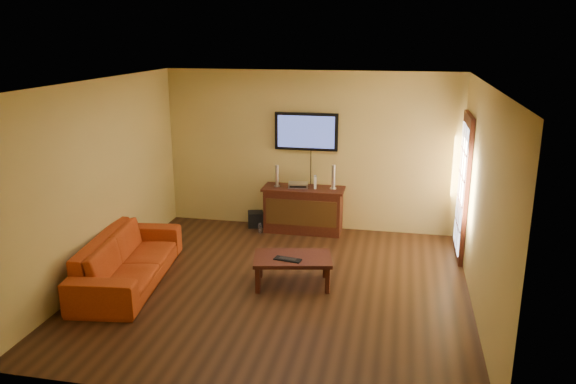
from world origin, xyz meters
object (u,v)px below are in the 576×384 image
(coffee_table, at_px, (293,260))
(speaker_right, at_px, (333,178))
(television, at_px, (306,132))
(keyboard, at_px, (288,259))
(av_receiver, at_px, (298,185))
(sofa, at_px, (128,252))
(speaker_left, at_px, (277,177))
(game_console, at_px, (315,182))
(subwoofer, at_px, (256,219))
(media_console, at_px, (303,209))
(bottle, at_px, (260,228))

(coffee_table, xyz_separation_m, speaker_right, (0.26, 2.17, 0.61))
(television, relative_size, keyboard, 2.85)
(coffee_table, distance_m, av_receiver, 2.22)
(sofa, xyz_separation_m, av_receiver, (1.87, 2.50, 0.37))
(speaker_left, height_order, game_console, speaker_left)
(av_receiver, relative_size, keyboard, 0.88)
(game_console, distance_m, subwoofer, 1.30)
(speaker_right, xyz_separation_m, game_console, (-0.30, -0.01, -0.08))
(media_console, xyz_separation_m, speaker_right, (0.50, 0.04, 0.57))
(media_console, relative_size, speaker_left, 3.70)
(television, height_order, sofa, television)
(bottle, bearing_deg, television, 33.05)
(coffee_table, height_order, sofa, sofa)
(coffee_table, xyz_separation_m, speaker_left, (-0.69, 2.12, 0.59))
(speaker_left, distance_m, subwoofer, 0.92)
(television, relative_size, subwoofer, 4.08)
(television, bearing_deg, bottle, -146.95)
(television, height_order, av_receiver, television)
(speaker_left, height_order, keyboard, speaker_left)
(av_receiver, xyz_separation_m, game_console, (0.29, 0.01, 0.07))
(media_console, relative_size, subwoofer, 5.24)
(media_console, xyz_separation_m, keyboard, (0.19, -2.25, 0.03))
(media_console, bearing_deg, subwoofer, 174.71)
(keyboard, bearing_deg, subwoofer, 114.47)
(speaker_left, xyz_separation_m, game_console, (0.65, 0.04, -0.07))
(av_receiver, height_order, keyboard, av_receiver)
(speaker_left, distance_m, game_console, 0.65)
(keyboard, bearing_deg, game_console, 90.02)
(media_console, xyz_separation_m, game_console, (0.19, 0.03, 0.49))
(media_console, distance_m, subwoofer, 0.91)
(bottle, bearing_deg, av_receiver, 22.84)
(speaker_right, distance_m, game_console, 0.32)
(speaker_left, relative_size, game_console, 1.80)
(coffee_table, xyz_separation_m, game_console, (-0.04, 2.16, 0.52))
(coffee_table, xyz_separation_m, sofa, (-2.20, -0.36, 0.09))
(media_console, relative_size, sofa, 0.61)
(media_console, distance_m, keyboard, 2.26)
(television, xyz_separation_m, game_console, (0.19, -0.19, -0.82))
(television, xyz_separation_m, speaker_left, (-0.46, -0.23, -0.75))
(av_receiver, bearing_deg, bottle, -166.05)
(speaker_right, distance_m, subwoofer, 1.60)
(game_console, bearing_deg, sofa, -140.90)
(bottle, xyz_separation_m, keyboard, (0.90, -2.01, 0.33))
(av_receiver, xyz_separation_m, subwoofer, (-0.77, 0.06, -0.68))
(media_console, bearing_deg, av_receiver, 169.21)
(coffee_table, relative_size, bottle, 6.15)
(sofa, bearing_deg, game_console, -48.11)
(television, height_order, keyboard, television)
(subwoofer, bearing_deg, speaker_left, -29.24)
(coffee_table, distance_m, game_console, 2.22)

